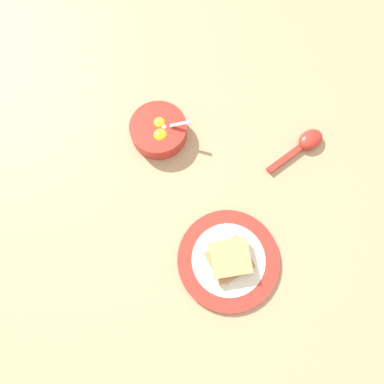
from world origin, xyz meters
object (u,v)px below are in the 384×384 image
at_px(toast_plate, 228,260).
at_px(toast_sandwich, 230,259).
at_px(egg_bowl, 159,130).
at_px(soup_spoon, 306,143).

relative_size(toast_plate, toast_sandwich, 1.99).
bearing_deg(egg_bowl, toast_plate, -20.79).
height_order(toast_plate, toast_sandwich, toast_sandwich).
distance_m(egg_bowl, toast_plate, 0.34).
distance_m(egg_bowl, toast_sandwich, 0.34).
bearing_deg(soup_spoon, egg_bowl, -143.04).
xyz_separation_m(toast_sandwich, soup_spoon, (-0.04, 0.33, -0.02)).
relative_size(toast_plate, soup_spoon, 1.36).
height_order(egg_bowl, toast_plate, egg_bowl).
bearing_deg(toast_sandwich, soup_spoon, 97.08).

